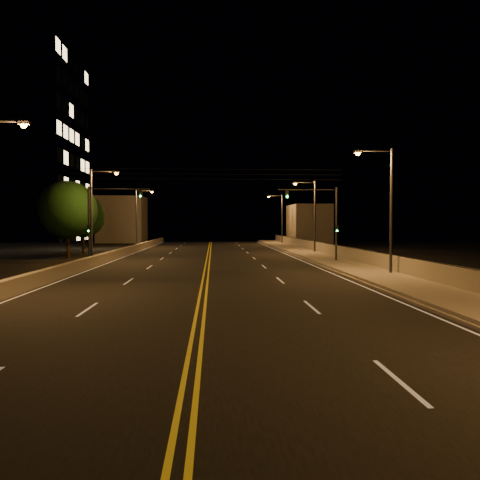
{
  "coord_description": "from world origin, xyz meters",
  "views": [
    {
      "loc": [
        0.5,
        -8.27,
        3.42
      ],
      "look_at": [
        2.0,
        18.0,
        2.5
      ],
      "focal_mm": 35.0,
      "sensor_mm": 36.0,
      "label": 1
    }
  ],
  "objects": [
    {
      "name": "overhead_wires",
      "position": [
        0.0,
        29.5,
        7.4
      ],
      "size": [
        22.0,
        0.03,
        0.83
      ],
      "color": "black"
    },
    {
      "name": "curb",
      "position": [
        8.93,
        20.0,
        0.07
      ],
      "size": [
        0.14,
        120.0,
        0.15
      ],
      "primitive_type": "cube",
      "color": "gray",
      "rests_on": "ground"
    },
    {
      "name": "tree_1",
      "position": [
        -14.76,
        47.52,
        4.35
      ],
      "size": [
        5.1,
        5.1,
        6.91
      ],
      "color": "black",
      "rests_on": "ground"
    },
    {
      "name": "jersey_barrier",
      "position": [
        -9.06,
        20.0,
        0.42
      ],
      "size": [
        0.45,
        120.0,
        0.84
      ],
      "primitive_type": "cube",
      "color": "gray",
      "rests_on": "ground"
    },
    {
      "name": "lane_markings",
      "position": [
        0.0,
        19.93,
        0.02
      ],
      "size": [
        17.32,
        116.0,
        0.0
      ],
      "color": "silver",
      "rests_on": "road"
    },
    {
      "name": "parapet_rail",
      "position": [
        12.45,
        20.0,
        1.33
      ],
      "size": [
        0.06,
        120.0,
        0.06
      ],
      "primitive_type": "cylinder",
      "rotation": [
        1.57,
        0.0,
        0.0
      ],
      "color": "black",
      "rests_on": "parapet_wall"
    },
    {
      "name": "streetlight_3",
      "position": [
        11.49,
        68.05,
        4.77
      ],
      "size": [
        2.55,
        0.28,
        8.16
      ],
      "color": "#2D2D33",
      "rests_on": "ground"
    },
    {
      "name": "traffic_signal_right",
      "position": [
        10.04,
        31.12,
        4.08
      ],
      "size": [
        5.11,
        0.31,
        6.51
      ],
      "color": "#2D2D33",
      "rests_on": "ground"
    },
    {
      "name": "ground",
      "position": [
        0.0,
        0.0,
        0.0
      ],
      "size": [
        160.0,
        160.0,
        0.0
      ],
      "primitive_type": "plane",
      "color": "black",
      "rests_on": "ground"
    },
    {
      "name": "traffic_signal_left",
      "position": [
        -8.84,
        31.12,
        4.08
      ],
      "size": [
        5.11,
        0.31,
        6.51
      ],
      "color": "#2D2D33",
      "rests_on": "ground"
    },
    {
      "name": "streetlight_6",
      "position": [
        -9.89,
        57.39,
        4.77
      ],
      "size": [
        2.55,
        0.28,
        8.16
      ],
      "color": "#2D2D33",
      "rests_on": "ground"
    },
    {
      "name": "distant_building_right",
      "position": [
        16.5,
        69.57,
        3.29
      ],
      "size": [
        6.0,
        10.0,
        6.57
      ],
      "primitive_type": "cube",
      "color": "#6F665D",
      "rests_on": "ground"
    },
    {
      "name": "streetlight_1",
      "position": [
        11.49,
        20.84,
        4.77
      ],
      "size": [
        2.55,
        0.28,
        8.16
      ],
      "color": "#2D2D33",
      "rests_on": "ground"
    },
    {
      "name": "parapet_wall",
      "position": [
        12.45,
        20.0,
        0.8
      ],
      "size": [
        0.3,
        120.0,
        1.0
      ],
      "primitive_type": "cube",
      "color": "gray",
      "rests_on": "sidewalk"
    },
    {
      "name": "road",
      "position": [
        0.0,
        20.0,
        0.01
      ],
      "size": [
        18.0,
        120.0,
        0.02
      ],
      "primitive_type": "cube",
      "color": "black",
      "rests_on": "ground"
    },
    {
      "name": "tree_0",
      "position": [
        -13.71,
        38.36,
        4.8
      ],
      "size": [
        5.62,
        5.62,
        7.62
      ],
      "color": "black",
      "rests_on": "ground"
    },
    {
      "name": "sidewalk",
      "position": [
        10.8,
        20.0,
        0.15
      ],
      "size": [
        3.6,
        120.0,
        0.3
      ],
      "primitive_type": "cube",
      "color": "gray",
      "rests_on": "ground"
    },
    {
      "name": "streetlight_2",
      "position": [
        11.49,
        43.23,
        4.77
      ],
      "size": [
        2.55,
        0.28,
        8.16
      ],
      "color": "#2D2D33",
      "rests_on": "ground"
    },
    {
      "name": "streetlight_5",
      "position": [
        -9.89,
        33.47,
        4.77
      ],
      "size": [
        2.55,
        0.28,
        8.16
      ],
      "color": "#2D2D33",
      "rests_on": "ground"
    },
    {
      "name": "distant_building_left",
      "position": [
        -16.0,
        77.68,
        4.15
      ],
      "size": [
        8.0,
        8.0,
        8.3
      ],
      "primitive_type": "cube",
      "color": "#6F665D",
      "rests_on": "ground"
    }
  ]
}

